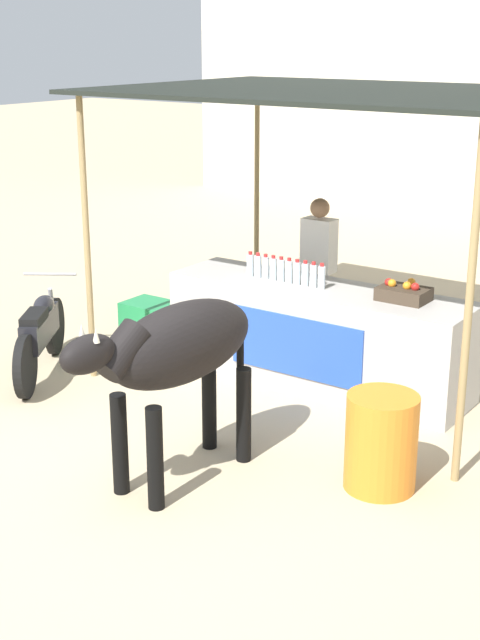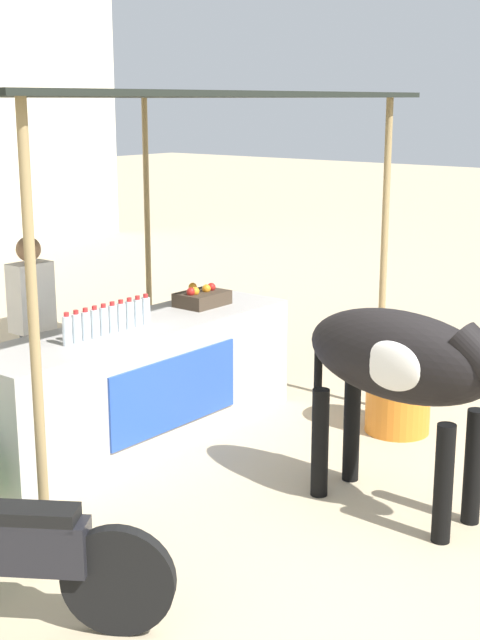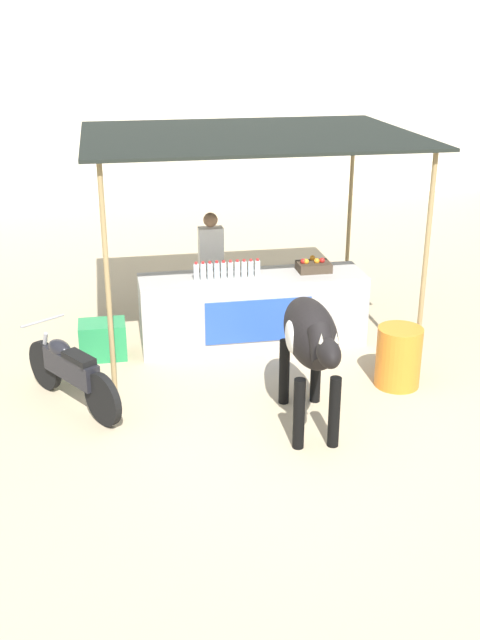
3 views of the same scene
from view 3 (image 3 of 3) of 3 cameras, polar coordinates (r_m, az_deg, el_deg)
name	(u,v)px [view 3 (image 3 of 3)]	position (r m, az deg, el deg)	size (l,w,h in m)	color
ground_plane	(291,421)	(8.32, 3.94, -7.69)	(60.00, 60.00, 0.00)	tan
building_wall_far	(177,51)	(18.22, -4.85, 19.77)	(16.00, 0.50, 6.88)	beige
stall_counter	(252,310)	(10.05, 0.96, 0.79)	(3.00, 0.82, 0.96)	#B2ADA8
stall_awning	(249,143)	(9.78, 0.68, 13.37)	(4.20, 3.20, 2.76)	black
water_bottle_row	(227,270)	(9.75, -0.99, 3.82)	(0.88, 0.07, 0.25)	silver
fruit_crate	(313,266)	(10.11, 5.62, 4.11)	(0.44, 0.32, 0.18)	#3F3326
vendor_behind_counter	(211,268)	(10.56, -2.21, 3.95)	(0.34, 0.22, 1.65)	#383842
cooler_box	(103,340)	(9.88, -10.41, -1.48)	(0.60, 0.44, 0.48)	#268C4C
water_barrel	(398,357)	(9.12, 11.98, -2.77)	(0.54, 0.54, 0.74)	orange
cow	(311,338)	(7.79, 5.40, -1.41)	(0.64, 1.84, 1.44)	black
motorcycle_parked	(71,371)	(8.66, -12.79, -3.79)	(1.07, 1.55, 0.90)	black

